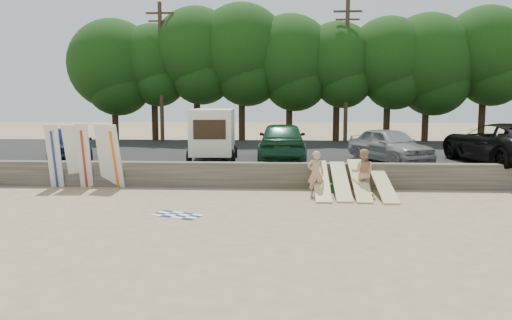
% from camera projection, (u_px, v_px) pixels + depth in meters
% --- Properties ---
extents(ground, '(120.00, 120.00, 0.00)m').
position_uv_depth(ground, '(344.00, 204.00, 16.71)').
color(ground, tan).
rests_on(ground, ground).
extents(seawall, '(44.00, 0.50, 1.00)m').
position_uv_depth(seawall, '(335.00, 176.00, 19.63)').
color(seawall, '#6B6356').
rests_on(seawall, ground).
extents(parking_lot, '(44.00, 14.50, 0.70)m').
position_uv_depth(parking_lot, '(320.00, 157.00, 27.08)').
color(parking_lot, '#282828').
rests_on(parking_lot, ground).
extents(treeline, '(32.97, 6.37, 9.23)m').
position_uv_depth(treeline, '(308.00, 57.00, 33.35)').
color(treeline, '#382616').
rests_on(treeline, parking_lot).
extents(utility_poles, '(25.80, 0.26, 9.00)m').
position_uv_depth(utility_poles, '(347.00, 69.00, 31.81)').
color(utility_poles, '#473321').
rests_on(utility_poles, parking_lot).
extents(box_trailer, '(2.28, 3.79, 2.34)m').
position_uv_depth(box_trailer, '(213.00, 132.00, 22.91)').
color(box_trailer, silver).
rests_on(box_trailer, parking_lot).
extents(car_0, '(3.51, 5.02, 1.59)m').
position_uv_depth(car_0, '(70.00, 143.00, 22.75)').
color(car_0, '#161D4F').
rests_on(car_0, parking_lot).
extents(car_1, '(2.13, 5.29, 1.80)m').
position_uv_depth(car_1, '(282.00, 141.00, 22.73)').
color(car_1, '#163E28').
rests_on(car_1, parking_lot).
extents(car_2, '(3.55, 4.88, 1.54)m').
position_uv_depth(car_2, '(390.00, 145.00, 22.01)').
color(car_2, gray).
rests_on(car_2, parking_lot).
extents(car_3, '(3.93, 6.78, 1.78)m').
position_uv_depth(car_3, '(501.00, 143.00, 21.60)').
color(car_3, black).
rests_on(car_3, parking_lot).
extents(surfboard_upright_0, '(0.60, 0.72, 2.55)m').
position_uv_depth(surfboard_upright_0, '(54.00, 156.00, 19.51)').
color(surfboard_upright_0, silver).
rests_on(surfboard_upright_0, ground).
extents(surfboard_upright_1, '(0.53, 0.80, 2.51)m').
position_uv_depth(surfboard_upright_1, '(72.00, 156.00, 19.66)').
color(surfboard_upright_1, silver).
rests_on(surfboard_upright_1, ground).
extents(surfboard_upright_2, '(0.54, 0.62, 2.56)m').
position_uv_depth(surfboard_upright_2, '(84.00, 156.00, 19.56)').
color(surfboard_upright_2, silver).
rests_on(surfboard_upright_2, ground).
extents(surfboard_upright_3, '(0.57, 0.67, 2.55)m').
position_uv_depth(surfboard_upright_3, '(104.00, 156.00, 19.58)').
color(surfboard_upright_3, silver).
rests_on(surfboard_upright_3, ground).
extents(surfboard_upright_4, '(0.58, 0.76, 2.53)m').
position_uv_depth(surfboard_upright_4, '(114.00, 157.00, 19.46)').
color(surfboard_upright_4, silver).
rests_on(surfboard_upright_4, ground).
extents(surfboard_low_0, '(0.56, 2.83, 1.12)m').
position_uv_depth(surfboard_low_0, '(321.00, 180.00, 18.08)').
color(surfboard_low_0, '#D4CD86').
rests_on(surfboard_low_0, ground).
extents(surfboard_low_1, '(0.56, 2.85, 1.06)m').
position_uv_depth(surfboard_low_1, '(341.00, 181.00, 18.17)').
color(surfboard_low_1, '#D4CD86').
rests_on(surfboard_low_1, ground).
extents(surfboard_low_2, '(0.56, 2.81, 1.19)m').
position_uv_depth(surfboard_low_2, '(360.00, 180.00, 17.99)').
color(surfboard_low_2, '#D4CD86').
rests_on(surfboard_low_2, ground).
extents(surfboard_low_3, '(0.56, 2.93, 0.80)m').
position_uv_depth(surfboard_low_3, '(384.00, 186.00, 17.93)').
color(surfboard_low_3, '#D4CD86').
rests_on(surfboard_low_3, ground).
extents(beachgoer_a, '(0.63, 0.44, 1.66)m').
position_uv_depth(beachgoer_a, '(316.00, 174.00, 17.89)').
color(beachgoer_a, tan).
rests_on(beachgoer_a, ground).
extents(beachgoer_b, '(0.92, 0.77, 1.71)m').
position_uv_depth(beachgoer_b, '(363.00, 173.00, 17.99)').
color(beachgoer_b, tan).
rests_on(beachgoer_b, ground).
extents(cooler, '(0.46, 0.42, 0.32)m').
position_uv_depth(cooler, '(328.00, 188.00, 18.79)').
color(cooler, '#24852E').
rests_on(cooler, ground).
extents(gear_bag, '(0.36, 0.33, 0.22)m').
position_uv_depth(gear_bag, '(346.00, 188.00, 19.06)').
color(gear_bag, '#D55119').
rests_on(gear_bag, ground).
extents(beach_towel, '(1.98, 1.98, 0.00)m').
position_uv_depth(beach_towel, '(177.00, 215.00, 15.09)').
color(beach_towel, white).
rests_on(beach_towel, ground).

